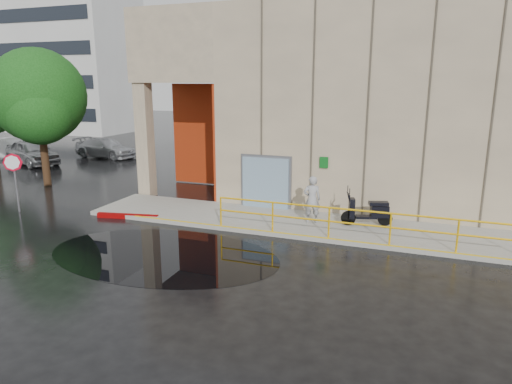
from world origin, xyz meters
TOP-DOWN VIEW (x-y plane):
  - ground at (0.00, 0.00)m, footprint 120.00×120.00m
  - sidewalk at (4.00, 4.50)m, footprint 20.00×3.00m
  - building at (5.10, 10.98)m, footprint 20.00×10.17m
  - guardrail at (4.25, 3.15)m, footprint 9.56×0.06m
  - distant_building at (-28.00, 27.98)m, footprint 12.00×8.08m
  - person at (2.40, 4.57)m, footprint 0.72×0.59m
  - scooter at (4.31, 4.89)m, footprint 1.82×1.06m
  - stop_sign at (-9.00, 2.40)m, footprint 0.59×0.45m
  - red_curb at (-4.36, 3.10)m, footprint 2.39×0.64m
  - puddle at (-1.14, 0.33)m, footprint 7.33×4.66m
  - car_a at (-16.87, 10.85)m, footprint 4.87×3.33m
  - car_b at (-19.61, 11.91)m, footprint 4.37×1.75m
  - car_c at (-14.28, 14.64)m, footprint 4.63×2.20m
  - tree_near at (-11.35, 6.36)m, footprint 4.48×4.48m

SIDE VIEW (x-z plane):
  - ground at x=0.00m, z-range 0.00..0.00m
  - puddle at x=-1.14m, z-range 0.00..0.01m
  - sidewalk at x=4.00m, z-range 0.00..0.15m
  - red_curb at x=-4.36m, z-range 0.00..0.18m
  - car_c at x=-14.28m, z-range 0.00..1.30m
  - guardrail at x=4.25m, z-range 0.16..1.19m
  - car_b at x=-19.61m, z-range 0.00..1.41m
  - car_a at x=-16.87m, z-range 0.00..1.54m
  - scooter at x=4.31m, z-range 0.25..1.62m
  - person at x=2.40m, z-range 0.15..1.84m
  - stop_sign at x=-9.00m, z-range 0.56..2.90m
  - building at x=5.10m, z-range 0.21..8.21m
  - tree_near at x=-11.35m, z-range 0.89..7.52m
  - distant_building at x=-28.00m, z-range 0.00..15.00m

